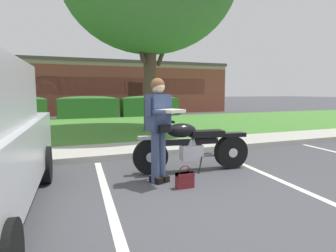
% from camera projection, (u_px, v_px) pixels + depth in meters
% --- Properties ---
extents(ground_plane, '(140.00, 140.00, 0.00)m').
position_uv_depth(ground_plane, '(197.00, 192.00, 4.42)').
color(ground_plane, '#424247').
extents(curb_strip, '(60.00, 0.20, 0.12)m').
position_uv_depth(curb_strip, '(144.00, 154.00, 6.83)').
color(curb_strip, '#B7B2A8').
rests_on(curb_strip, ground).
extents(concrete_walk, '(60.00, 1.50, 0.08)m').
position_uv_depth(concrete_walk, '(134.00, 148.00, 7.61)').
color(concrete_walk, '#B7B2A8').
rests_on(concrete_walk, ground).
extents(grass_lawn, '(60.00, 8.54, 0.06)m').
position_uv_depth(grass_lawn, '(101.00, 127.00, 12.23)').
color(grass_lawn, '#478433').
rests_on(grass_lawn, ground).
extents(stall_stripe_0, '(0.52, 4.39, 0.01)m').
position_uv_depth(stall_stripe_0, '(108.00, 199.00, 4.12)').
color(stall_stripe_0, silver).
rests_on(stall_stripe_0, ground).
extents(stall_stripe_1, '(0.52, 4.39, 0.01)m').
position_uv_depth(stall_stripe_1, '(272.00, 177.00, 5.19)').
color(stall_stripe_1, silver).
rests_on(stall_stripe_1, ground).
extents(motorcycle, '(2.24, 0.82, 1.26)m').
position_uv_depth(motorcycle, '(196.00, 145.00, 5.56)').
color(motorcycle, black).
rests_on(motorcycle, ground).
extents(rider_person, '(0.56, 0.66, 1.70)m').
position_uv_depth(rider_person, '(159.00, 121.00, 4.79)').
color(rider_person, black).
rests_on(rider_person, ground).
extents(handbag, '(0.28, 0.13, 0.36)m').
position_uv_depth(handbag, '(185.00, 179.00, 4.59)').
color(handbag, maroon).
rests_on(handbag, ground).
extents(hedge_center_left, '(2.95, 0.90, 1.24)m').
position_uv_depth(hedge_center_left, '(16.00, 108.00, 14.92)').
color(hedge_center_left, '#336B2D').
rests_on(hedge_center_left, ground).
extents(hedge_center_right, '(3.25, 0.90, 1.24)m').
position_uv_depth(hedge_center_right, '(88.00, 107.00, 16.25)').
color(hedge_center_right, '#336B2D').
rests_on(hedge_center_right, ground).
extents(hedge_right, '(3.38, 0.90, 1.24)m').
position_uv_depth(hedge_right, '(150.00, 106.00, 17.59)').
color(hedge_right, '#336B2D').
rests_on(hedge_right, ground).
extents(brick_building, '(23.24, 8.61, 3.54)m').
position_uv_depth(brick_building, '(58.00, 88.00, 21.66)').
color(brick_building, brown).
rests_on(brick_building, ground).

